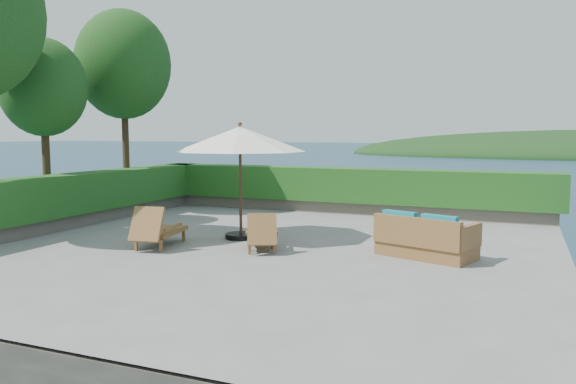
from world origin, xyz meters
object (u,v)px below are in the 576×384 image
at_px(patio_umbrella, 240,140).
at_px(wicker_loveseat, 425,240).
at_px(lounge_right, 262,234).
at_px(lounge_left, 158,229).
at_px(side_table, 261,231).

relative_size(patio_umbrella, wicker_loveseat, 1.93).
relative_size(lounge_right, wicker_loveseat, 0.75).
height_order(lounge_right, wicker_loveseat, wicker_loveseat).
bearing_deg(lounge_right, patio_umbrella, 108.85).
relative_size(lounge_left, lounge_right, 1.10).
xyz_separation_m(patio_umbrella, side_table, (0.98, -1.00, -1.83)).
height_order(patio_umbrella, lounge_right, patio_umbrella).
distance_m(lounge_left, side_table, 2.21).
height_order(side_table, wicker_loveseat, wicker_loveseat).
distance_m(patio_umbrella, lounge_right, 2.35).
height_order(patio_umbrella, side_table, patio_umbrella).
xyz_separation_m(lounge_left, wicker_loveseat, (5.35, 1.16, -0.03)).
xyz_separation_m(lounge_right, side_table, (-0.01, -0.02, 0.06)).
xyz_separation_m(lounge_right, wicker_loveseat, (3.20, 0.58, 0.01)).
relative_size(patio_umbrella, lounge_left, 2.33).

